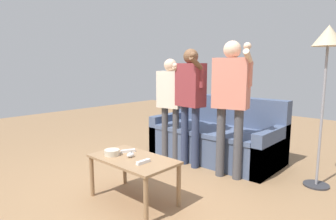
% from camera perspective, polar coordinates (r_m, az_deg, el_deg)
% --- Properties ---
extents(ground_plane, '(12.00, 12.00, 0.00)m').
position_cam_1_polar(ground_plane, '(3.27, -4.30, -15.87)').
color(ground_plane, '#93704C').
extents(couch, '(1.86, 0.93, 0.90)m').
position_cam_1_polar(couch, '(4.36, 9.65, -5.45)').
color(couch, '#475675').
rests_on(couch, ground).
extents(coffee_table, '(0.89, 0.50, 0.45)m').
position_cam_1_polar(coffee_table, '(2.94, -6.93, -10.64)').
color(coffee_table, '#997551').
rests_on(coffee_table, ground).
extents(snack_bowl, '(0.16, 0.16, 0.06)m').
position_cam_1_polar(snack_bowl, '(3.03, -11.08, -8.30)').
color(snack_bowl, beige).
rests_on(snack_bowl, coffee_table).
extents(game_remote_nunchuk, '(0.06, 0.09, 0.05)m').
position_cam_1_polar(game_remote_nunchuk, '(2.94, -7.47, -8.85)').
color(game_remote_nunchuk, white).
rests_on(game_remote_nunchuk, coffee_table).
extents(floor_lamp, '(0.33, 0.33, 1.79)m').
position_cam_1_polar(floor_lamp, '(3.55, 29.17, 10.55)').
color(floor_lamp, '#2D2D33').
rests_on(floor_lamp, ground).
extents(player_left, '(0.45, 0.29, 1.46)m').
position_cam_1_polar(player_left, '(4.12, 0.46, 2.63)').
color(player_left, '#47474C').
rests_on(player_left, ground).
extents(player_center, '(0.46, 0.36, 1.58)m').
position_cam_1_polar(player_center, '(3.82, 4.46, 3.26)').
color(player_center, '#2D3856').
rests_on(player_center, ground).
extents(player_right, '(0.52, 0.31, 1.65)m').
position_cam_1_polar(player_right, '(3.47, 12.40, 3.23)').
color(player_right, '#47474C').
rests_on(player_right, ground).
extents(game_remote_wand_near, '(0.04, 0.15, 0.03)m').
position_cam_1_polar(game_remote_wand_near, '(2.75, -4.96, -10.25)').
color(game_remote_wand_near, white).
rests_on(game_remote_wand_near, coffee_table).
extents(game_remote_wand_far, '(0.10, 0.16, 0.03)m').
position_cam_1_polar(game_remote_wand_far, '(3.10, -7.98, -8.07)').
color(game_remote_wand_far, white).
rests_on(game_remote_wand_far, coffee_table).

